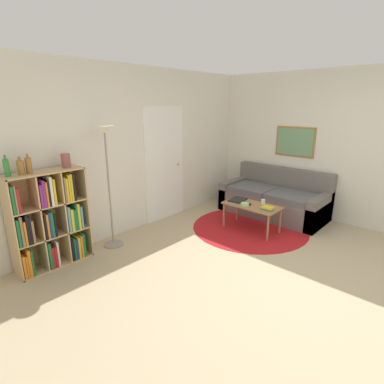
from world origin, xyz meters
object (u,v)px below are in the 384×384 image
floor_lamp (106,155)px  bookshelf (49,221)px  bottle_middle (21,167)px  bottle_right (29,165)px  bowl (245,204)px  coffee_table (252,208)px  cup (263,202)px  bottle_left (7,168)px  vase_on_shelf (66,161)px  couch (275,200)px  laptop (238,200)px

floor_lamp → bookshelf: bearing=174.1°
bottle_middle → bottle_right: (0.09, 0.00, 0.01)m
bowl → bottle_right: size_ratio=0.56×
floor_lamp → coffee_table: 2.43m
floor_lamp → bowl: size_ratio=13.38×
cup → bottle_right: bearing=155.1°
bottle_left → vase_on_shelf: (0.67, 0.00, -0.01)m
bottle_left → bottle_right: (0.22, -0.02, -0.00)m
bookshelf → vase_on_shelf: bearing=0.9°
bowl → vase_on_shelf: size_ratio=0.73×
bottle_left → couch: bearing=-16.8°
floor_lamp → laptop: (1.91, -0.91, -0.90)m
floor_lamp → bottle_middle: 1.07m
couch → vase_on_shelf: vase_on_shelf is taller
bottle_right → bowl: bearing=-24.3°
coffee_table → bottle_right: 3.27m
bottle_right → floor_lamp: bearing=-4.2°
bottle_middle → bowl: bearing=-23.6°
cup → bottle_middle: (-3.09, 1.40, 0.85)m
bowl → vase_on_shelf: (-2.27, 1.25, 0.87)m
coffee_table → bottle_left: size_ratio=3.72×
laptop → bottle_right: 3.18m
coffee_table → vase_on_shelf: (-2.40, 1.30, 0.94)m
floor_lamp → vase_on_shelf: bearing=170.2°
bottle_left → bottle_right: size_ratio=1.05×
cup → bottle_left: bearing=156.4°
bottle_right → coffee_table: bearing=-24.3°
bottle_middle → cup: bearing=-24.3°
vase_on_shelf → bookshelf: bearing=-179.1°
laptop → bottle_middle: 3.25m
cup → bottle_middle: size_ratio=0.37×
laptop → vase_on_shelf: 2.78m
couch → coffee_table: size_ratio=2.08×
bookshelf → laptop: bearing=-19.9°
bookshelf → bottle_middle: (-0.23, -0.01, 0.73)m
couch → laptop: (-0.93, 0.22, 0.17)m
floor_lamp → coffee_table: floor_lamp is taller
vase_on_shelf → bottle_right: bearing=-177.6°
couch → coffee_table: bearing=-175.0°
bottle_left → vase_on_shelf: bearing=0.2°
cup → bottle_middle: 3.50m
bowl → bottle_left: 3.31m
floor_lamp → bottle_right: size_ratio=7.49×
floor_lamp → bottle_left: size_ratio=7.14×
bookshelf → coffee_table: bearing=-25.6°
bookshelf → couch: 3.88m
bottle_left → laptop: bearing=-17.7°
floor_lamp → bottle_left: bearing=175.8°
couch → laptop: bearing=166.5°
couch → bottle_left: size_ratio=7.75×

